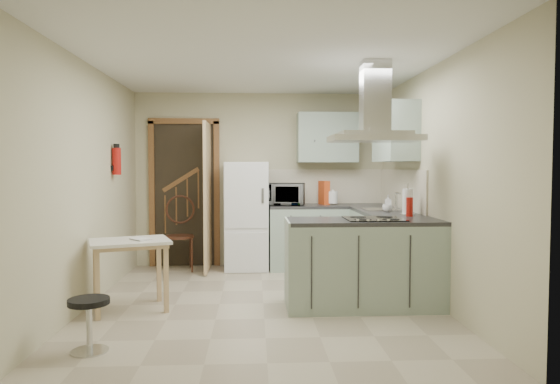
{
  "coord_description": "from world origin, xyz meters",
  "views": [
    {
      "loc": [
        -0.09,
        -5.18,
        1.43
      ],
      "look_at": [
        0.2,
        0.45,
        1.15
      ],
      "focal_mm": 32.0,
      "sensor_mm": 36.0,
      "label": 1
    }
  ],
  "objects": [
    {
      "name": "doorway",
      "position": [
        -1.1,
        2.07,
        1.05
      ],
      "size": [
        1.1,
        0.12,
        2.1
      ],
      "primitive_type": "cube",
      "color": "brown",
      "rests_on": "floor"
    },
    {
      "name": "counter_back",
      "position": [
        0.66,
        1.8,
        0.45
      ],
      "size": [
        1.08,
        0.6,
        0.9
      ],
      "primitive_type": "cube",
      "color": "#9EB2A0",
      "rests_on": "floor"
    },
    {
      "name": "soap_bottle",
      "position": [
        1.64,
        1.19,
        0.98
      ],
      "size": [
        0.09,
        0.09,
        0.17
      ],
      "primitive_type": "imported",
      "rotation": [
        0.0,
        0.0,
        -0.16
      ],
      "color": "#A3A4AF",
      "rests_on": "counter_right"
    },
    {
      "name": "back_wall",
      "position": [
        0.0,
        2.1,
        1.25
      ],
      "size": [
        3.6,
        0.0,
        3.6
      ],
      "primitive_type": "plane",
      "rotation": [
        1.57,
        0.0,
        0.0
      ],
      "color": "#BEB793",
      "rests_on": "floor"
    },
    {
      "name": "paper_towel",
      "position": [
        1.62,
        0.29,
        1.05
      ],
      "size": [
        0.14,
        0.14,
        0.3
      ],
      "primitive_type": "cylinder",
      "rotation": [
        0.0,
        0.0,
        -0.24
      ],
      "color": "white",
      "rests_on": "counter_right"
    },
    {
      "name": "microwave",
      "position": [
        0.33,
        1.77,
        1.05
      ],
      "size": [
        0.61,
        0.46,
        0.31
      ],
      "primitive_type": "imported",
      "rotation": [
        0.0,
        0.0,
        -0.17
      ],
      "color": "black",
      "rests_on": "counter_back"
    },
    {
      "name": "drop_leaf_table",
      "position": [
        -1.33,
        -0.18,
        0.35
      ],
      "size": [
        0.9,
        0.79,
        0.71
      ],
      "primitive_type": "cube",
      "rotation": [
        0.0,
        0.0,
        0.34
      ],
      "color": "#DED089",
      "rests_on": "floor"
    },
    {
      "name": "red_bottle",
      "position": [
        1.58,
        0.1,
        1.0
      ],
      "size": [
        0.09,
        0.09,
        0.21
      ],
      "primitive_type": "cylinder",
      "rotation": [
        0.0,
        0.0,
        0.28
      ],
      "color": "red",
      "rests_on": "peninsula"
    },
    {
      "name": "extractor_hood",
      "position": [
        1.12,
        -0.18,
        1.72
      ],
      "size": [
        0.9,
        0.55,
        0.1
      ],
      "primitive_type": "cube",
      "color": "silver",
      "rests_on": "ceiling"
    },
    {
      "name": "book",
      "position": [
        -1.28,
        -0.22,
        0.75
      ],
      "size": [
        0.24,
        0.24,
        0.09
      ],
      "primitive_type": "imported",
      "rotation": [
        0.0,
        0.0,
        0.78
      ],
      "color": "#9B3533",
      "rests_on": "drop_leaf_table"
    },
    {
      "name": "cereal_box",
      "position": [
        0.9,
        1.88,
        1.07
      ],
      "size": [
        0.14,
        0.24,
        0.33
      ],
      "primitive_type": "cube",
      "rotation": [
        0.0,
        0.0,
        0.26
      ],
      "color": "#DA4919",
      "rests_on": "counter_back"
    },
    {
      "name": "sink",
      "position": [
        1.5,
        0.95,
        0.91
      ],
      "size": [
        0.45,
        0.4,
        0.01
      ],
      "primitive_type": "cube",
      "color": "silver",
      "rests_on": "counter_right"
    },
    {
      "name": "hob",
      "position": [
        1.12,
        -0.18,
        0.91
      ],
      "size": [
        0.58,
        0.5,
        0.01
      ],
      "primitive_type": "cube",
      "color": "black",
      "rests_on": "peninsula"
    },
    {
      "name": "splashback",
      "position": [
        0.96,
        2.09,
        1.15
      ],
      "size": [
        1.68,
        0.02,
        0.5
      ],
      "primitive_type": "cube",
      "color": "beige",
      "rests_on": "counter_back"
    },
    {
      "name": "cup",
      "position": [
        1.48,
        0.64,
        0.95
      ],
      "size": [
        0.15,
        0.15,
        0.09
      ],
      "primitive_type": "imported",
      "rotation": [
        0.0,
        0.0,
        -0.41
      ],
      "color": "silver",
      "rests_on": "counter_right"
    },
    {
      "name": "wall_cabinet_right",
      "position": [
        1.62,
        0.85,
        1.85
      ],
      "size": [
        0.35,
        0.9,
        0.7
      ],
      "primitive_type": "cube",
      "color": "#9EB2A0",
      "rests_on": "right_wall"
    },
    {
      "name": "floor",
      "position": [
        0.0,
        0.0,
        0.0
      ],
      "size": [
        4.2,
        4.2,
        0.0
      ],
      "primitive_type": "plane",
      "color": "tan",
      "rests_on": "ground"
    },
    {
      "name": "right_wall",
      "position": [
        1.8,
        0.0,
        1.25
      ],
      "size": [
        0.0,
        4.2,
        4.2
      ],
      "primitive_type": "plane",
      "rotation": [
        1.57,
        0.0,
        -1.57
      ],
      "color": "#BEB793",
      "rests_on": "floor"
    },
    {
      "name": "left_wall",
      "position": [
        -1.8,
        0.0,
        1.25
      ],
      "size": [
        0.0,
        4.2,
        4.2
      ],
      "primitive_type": "plane",
      "rotation": [
        1.57,
        0.0,
        1.57
      ],
      "color": "#BEB793",
      "rests_on": "floor"
    },
    {
      "name": "wall_cabinet_back",
      "position": [
        0.95,
        1.93,
        1.85
      ],
      "size": [
        0.85,
        0.35,
        0.7
      ],
      "primitive_type": "cube",
      "color": "#9EB2A0",
      "rests_on": "back_wall"
    },
    {
      "name": "kettle",
      "position": [
        1.02,
        1.82,
        1.0
      ],
      "size": [
        0.17,
        0.17,
        0.21
      ],
      "primitive_type": "cylinder",
      "rotation": [
        0.0,
        0.0,
        0.23
      ],
      "color": "white",
      "rests_on": "counter_back"
    },
    {
      "name": "counter_right",
      "position": [
        1.5,
        1.12,
        0.45
      ],
      "size": [
        0.6,
        1.95,
        0.9
      ],
      "primitive_type": "cube",
      "color": "#9EB2A0",
      "rests_on": "floor"
    },
    {
      "name": "bentwood_chair",
      "position": [
        -1.14,
        1.73,
        0.47
      ],
      "size": [
        0.49,
        0.49,
        0.94
      ],
      "primitive_type": "cube",
      "rotation": [
        0.0,
        0.0,
        0.19
      ],
      "color": "#4A1F18",
      "rests_on": "floor"
    },
    {
      "name": "fire_extinguisher",
      "position": [
        -1.74,
        0.9,
        1.5
      ],
      "size": [
        0.1,
        0.1,
        0.32
      ],
      "primitive_type": "cylinder",
      "color": "#B2140F",
      "rests_on": "left_wall"
    },
    {
      "name": "stool",
      "position": [
        -1.37,
        -1.3,
        0.21
      ],
      "size": [
        0.39,
        0.39,
        0.42
      ],
      "primitive_type": "cylinder",
      "rotation": [
        0.0,
        0.0,
        0.29
      ],
      "color": "black",
      "rests_on": "floor"
    },
    {
      "name": "ceiling",
      "position": [
        0.0,
        0.0,
        2.5
      ],
      "size": [
        4.2,
        4.2,
        0.0
      ],
      "primitive_type": "plane",
      "rotation": [
        3.14,
        0.0,
        0.0
      ],
      "color": "silver",
      "rests_on": "back_wall"
    },
    {
      "name": "peninsula",
      "position": [
        1.02,
        -0.18,
        0.45
      ],
      "size": [
        1.55,
        0.65,
        0.9
      ],
      "primitive_type": "cube",
      "color": "#9EB2A0",
      "rests_on": "floor"
    },
    {
      "name": "fridge",
      "position": [
        -0.2,
        1.8,
        0.75
      ],
      "size": [
        0.6,
        0.6,
        1.5
      ],
      "primitive_type": "cube",
      "color": "white",
      "rests_on": "floor"
    }
  ]
}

